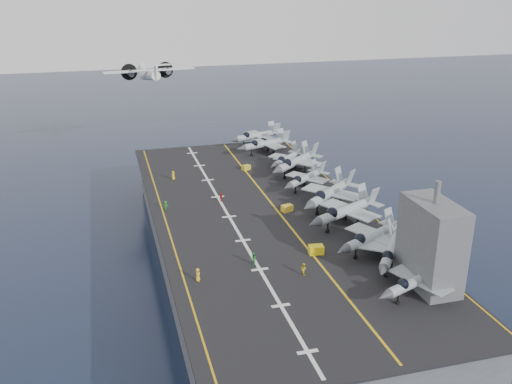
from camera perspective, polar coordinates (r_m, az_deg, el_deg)
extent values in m
plane|color=#142135|center=(106.22, 0.57, -7.32)|extent=(500.00, 500.00, 0.00)
cube|color=#56595E|center=(103.96, 0.58, -4.88)|extent=(36.00, 90.00, 10.00)
cube|color=black|center=(101.82, 0.59, -2.24)|extent=(38.00, 92.00, 0.40)
cube|color=gold|center=(102.53, 2.21, -1.96)|extent=(0.35, 90.00, 0.02)
cube|color=silver|center=(100.38, -2.70, -2.48)|extent=(0.50, 90.00, 0.02)
cube|color=gold|center=(98.81, -8.95, -3.11)|extent=(0.25, 90.00, 0.02)
cube|color=gold|center=(107.91, 10.09, -1.09)|extent=(0.25, 90.00, 0.02)
imported|color=yellow|center=(79.97, -5.84, -8.23)|extent=(1.06, 1.32, 1.93)
imported|color=#238E35|center=(83.65, -0.29, -6.71)|extent=(1.04, 1.34, 1.99)
imported|color=#1B841E|center=(104.41, -9.03, -1.32)|extent=(1.13, 0.97, 1.59)
imported|color=#B51F12|center=(106.84, -3.50, -0.51)|extent=(0.93, 1.21, 1.80)
imported|color=yellow|center=(119.33, -8.27, 1.65)|extent=(1.33, 1.39, 1.93)
imported|color=yellow|center=(81.46, 4.78, -7.67)|extent=(1.01, 1.24, 1.78)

